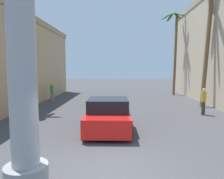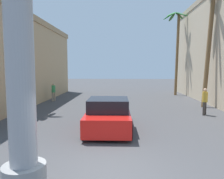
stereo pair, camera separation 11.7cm
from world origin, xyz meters
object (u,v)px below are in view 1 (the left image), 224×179
(palm_tree_mid_right, at_px, (207,30))
(car_lead, at_px, (108,115))
(palm_tree_far_right, at_px, (175,41))
(palm_tree_mid_left, at_px, (19,38))
(pedestrian_far_left, at_px, (52,91))
(pedestrian_mid_right, at_px, (204,99))

(palm_tree_mid_right, bearing_deg, car_lead, -137.09)
(palm_tree_far_right, bearing_deg, car_lead, -114.96)
(palm_tree_mid_left, bearing_deg, pedestrian_far_left, 79.94)
(pedestrian_mid_right, distance_m, pedestrian_far_left, 12.80)
(palm_tree_mid_right, bearing_deg, pedestrian_far_left, 170.01)
(palm_tree_far_right, height_order, pedestrian_far_left, palm_tree_far_right)
(car_lead, xyz_separation_m, palm_tree_far_right, (6.70, 14.39, 5.38))
(pedestrian_mid_right, height_order, pedestrian_far_left, pedestrian_mid_right)
(car_lead, distance_m, pedestrian_mid_right, 6.89)
(car_lead, xyz_separation_m, palm_tree_mid_left, (-6.41, 4.44, 4.35))
(palm_tree_mid_left, xyz_separation_m, pedestrian_mid_right, (12.36, -0.99, -4.04))
(pedestrian_mid_right, bearing_deg, palm_tree_mid_left, 175.42)
(palm_tree_mid_right, xyz_separation_m, palm_tree_far_right, (-0.52, 7.68, 0.14))
(palm_tree_mid_right, distance_m, pedestrian_mid_right, 6.04)
(palm_tree_far_right, relative_size, pedestrian_far_left, 5.56)
(palm_tree_mid_right, height_order, palm_tree_far_right, palm_tree_mid_right)
(palm_tree_mid_left, height_order, pedestrian_far_left, palm_tree_mid_left)
(palm_tree_mid_left, xyz_separation_m, palm_tree_far_right, (13.11, 9.95, 1.03))
(car_lead, relative_size, palm_tree_far_right, 0.51)
(car_lead, bearing_deg, pedestrian_mid_right, 30.13)
(pedestrian_far_left, bearing_deg, pedestrian_mid_right, -25.51)
(palm_tree_far_right, xyz_separation_m, pedestrian_far_left, (-12.30, -5.43, -5.11))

